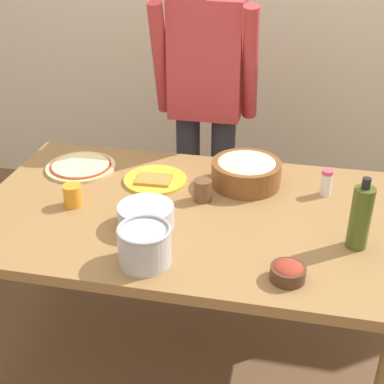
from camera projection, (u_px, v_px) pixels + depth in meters
ground at (190, 357)px, 2.38m from camera, size 8.00×8.00×0.00m
dining_table at (189, 230)px, 2.05m from camera, size 1.60×0.96×0.76m
person_cook at (206, 98)px, 2.59m from camera, size 0.49×0.25×1.62m
pizza_raw_on_board at (81, 166)px, 2.31m from camera, size 0.30×0.30×0.02m
plate_with_slice at (155, 180)px, 2.21m from camera, size 0.26×0.26×0.02m
popcorn_bowl at (246, 171)px, 2.16m from camera, size 0.28×0.28×0.11m
mixing_bowl_steel at (146, 216)px, 1.90m from camera, size 0.20×0.20×0.08m
small_sauce_bowl at (288, 272)px, 1.63m from camera, size 0.11×0.11×0.06m
olive_oil_bottle at (360, 217)px, 1.75m from camera, size 0.07×0.07×0.26m
steel_pot at (145, 245)px, 1.69m from camera, size 0.17×0.17×0.13m
cup_orange at (73, 195)px, 2.02m from camera, size 0.07×0.07×0.08m
cup_small_brown at (203, 190)px, 2.06m from camera, size 0.07×0.07×0.08m
salt_shaker at (326, 182)px, 2.09m from camera, size 0.04×0.04×0.11m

